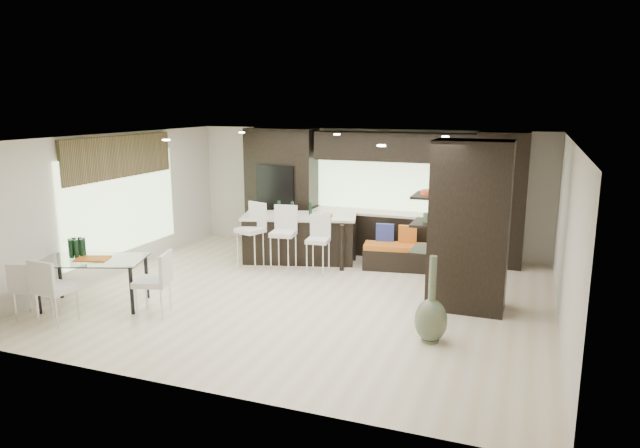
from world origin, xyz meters
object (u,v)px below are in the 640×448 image
at_px(chair_far, 32,292).
at_px(chair_end, 153,286).
at_px(stool_right, 318,251).
at_px(floor_vase, 432,299).
at_px(stool_left, 251,242).
at_px(stool_mid, 283,245).
at_px(kitchen_island, 300,238).
at_px(bench, 397,257).
at_px(chair_near, 56,293).
at_px(dining_table, 94,283).

bearing_deg(chair_far, chair_end, 9.03).
bearing_deg(stool_right, floor_vase, -48.91).
bearing_deg(stool_left, stool_mid, 20.01).
height_order(stool_mid, stool_right, stool_mid).
height_order(kitchen_island, bench, kitchen_island).
height_order(stool_left, bench, stool_left).
bearing_deg(stool_right, kitchen_island, 125.84).
xyz_separation_m(kitchen_island, stool_left, (-0.72, -0.84, 0.04)).
distance_m(bench, chair_end, 4.83).
height_order(floor_vase, chair_near, floor_vase).
bearing_deg(stool_left, bench, 37.66).
height_order(bench, chair_near, chair_near).
xyz_separation_m(kitchen_island, stool_mid, (0.00, -0.83, 0.03)).
xyz_separation_m(bench, chair_far, (-4.66, -4.55, 0.16)).
height_order(stool_left, stool_right, stool_left).
xyz_separation_m(stool_right, floor_vase, (2.59, -2.42, 0.15)).
xyz_separation_m(stool_left, bench, (2.79, 0.90, -0.27)).
height_order(dining_table, chair_far, chair_far).
relative_size(stool_right, bench, 0.69).
distance_m(stool_right, dining_table, 4.03).
distance_m(bench, chair_near, 6.18).
bearing_deg(chair_near, stool_left, 72.82).
bearing_deg(dining_table, chair_end, -19.92).
relative_size(floor_vase, chair_far, 1.46).
bearing_deg(floor_vase, chair_end, -173.53).
relative_size(bench, chair_end, 1.44).
xyz_separation_m(stool_right, chair_far, (-3.30, -3.67, -0.04)).
xyz_separation_m(dining_table, chair_near, (0.00, -0.79, 0.08)).
xyz_separation_m(stool_left, stool_mid, (0.72, 0.00, -0.01)).
relative_size(kitchen_island, stool_right, 2.52).
bearing_deg(floor_vase, kitchen_island, 135.65).
xyz_separation_m(kitchen_island, chair_far, (-2.59, -4.48, -0.07)).
distance_m(bench, floor_vase, 3.54).
distance_m(stool_mid, chair_near, 4.22).
bearing_deg(chair_far, kitchen_island, 44.18).
relative_size(stool_left, stool_mid, 1.02).
bearing_deg(chair_near, chair_end, 37.79).
xyz_separation_m(floor_vase, chair_end, (-4.24, -0.48, -0.15)).
bearing_deg(dining_table, stool_right, 26.19).
xyz_separation_m(stool_mid, floor_vase, (3.31, -2.40, 0.10)).
bearing_deg(bench, stool_right, -156.28).
distance_m(stool_right, chair_near, 4.63).
distance_m(floor_vase, chair_near, 5.53).
xyz_separation_m(dining_table, chair_end, (1.15, 0.00, 0.07)).
height_order(stool_left, chair_end, stool_left).
bearing_deg(stool_left, chair_far, -97.45).
bearing_deg(chair_end, stool_mid, -33.88).
height_order(stool_right, chair_near, chair_near).
distance_m(dining_table, chair_near, 0.80).
distance_m(dining_table, chair_far, 0.92).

